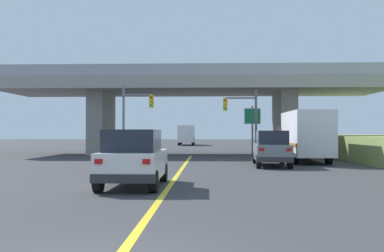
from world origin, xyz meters
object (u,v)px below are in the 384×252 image
(box_truck, at_px, (304,136))
(semi_truck_distant, at_px, (187,135))
(traffic_signal_nearside, at_px, (245,115))
(traffic_signal_farside, at_px, (133,112))
(highway_sign, at_px, (252,121))
(suv_lead, at_px, (134,158))
(suv_crossing, at_px, (271,148))

(box_truck, relative_size, semi_truck_distant, 1.03)
(semi_truck_distant, bearing_deg, traffic_signal_nearside, -79.29)
(box_truck, height_order, traffic_signal_nearside, traffic_signal_nearside)
(box_truck, bearing_deg, semi_truck_distant, 104.60)
(box_truck, height_order, semi_truck_distant, box_truck)
(traffic_signal_farside, bearing_deg, highway_sign, 13.06)
(suv_lead, height_order, traffic_signal_nearside, traffic_signal_nearside)
(suv_crossing, height_order, traffic_signal_farside, traffic_signal_farside)
(box_truck, bearing_deg, suv_lead, -124.24)
(traffic_signal_nearside, height_order, semi_truck_distant, traffic_signal_nearside)
(suv_lead, height_order, box_truck, box_truck)
(box_truck, xyz_separation_m, traffic_signal_farside, (-11.94, 4.28, 1.75))
(box_truck, bearing_deg, suv_crossing, -126.88)
(traffic_signal_farside, distance_m, highway_sign, 9.51)
(suv_crossing, height_order, highway_sign, highway_sign)
(traffic_signal_nearside, bearing_deg, box_truck, -53.22)
(suv_lead, xyz_separation_m, suv_crossing, (6.24, 9.54, 0.00))
(box_truck, relative_size, traffic_signal_nearside, 1.43)
(traffic_signal_farside, bearing_deg, semi_truck_distant, 85.61)
(box_truck, bearing_deg, highway_sign, 112.74)
(suv_lead, height_order, traffic_signal_farside, traffic_signal_farside)
(suv_crossing, height_order, box_truck, box_truck)
(highway_sign, bearing_deg, traffic_signal_nearside, -113.73)
(box_truck, bearing_deg, traffic_signal_nearside, 126.78)
(suv_crossing, height_order, traffic_signal_nearside, traffic_signal_nearside)
(box_truck, distance_m, traffic_signal_farside, 12.81)
(suv_crossing, height_order, semi_truck_distant, semi_truck_distant)
(suv_lead, bearing_deg, box_truck, 55.76)
(box_truck, distance_m, semi_truck_distant, 37.59)
(traffic_signal_farside, distance_m, semi_truck_distant, 32.25)
(suv_crossing, xyz_separation_m, traffic_signal_farside, (-9.29, 7.82, 2.44))
(suv_lead, relative_size, traffic_signal_nearside, 0.83)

